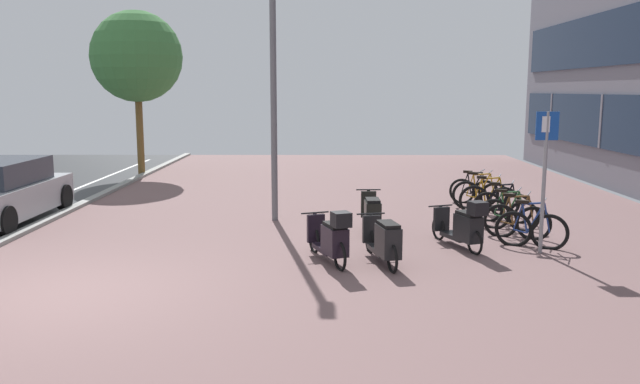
{
  "coord_description": "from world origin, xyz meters",
  "views": [
    {
      "loc": [
        3.79,
        -8.75,
        2.91
      ],
      "look_at": [
        3.73,
        1.43,
        1.28
      ],
      "focal_mm": 35.75,
      "sensor_mm": 36.0,
      "label": 1
    }
  ],
  "objects_px": {
    "bicycle_rack_02": "(509,214)",
    "lamp_post": "(273,66)",
    "scooter_extra": "(331,238)",
    "parked_car_near": "(0,192)",
    "bicycle_rack_04": "(489,201)",
    "street_tree": "(137,57)",
    "bicycle_rack_05": "(480,195)",
    "bicycle_rack_01": "(517,221)",
    "bicycle_rack_06": "(474,191)",
    "parking_sign": "(545,167)",
    "bicycle_rack_00": "(531,230)",
    "scooter_near": "(464,226)",
    "scooter_far": "(384,241)",
    "scooter_mid": "(371,214)",
    "bicycle_rack_03": "(502,207)"
  },
  "relations": [
    {
      "from": "scooter_near",
      "to": "bicycle_rack_06",
      "type": "bearing_deg",
      "value": 74.79
    },
    {
      "from": "bicycle_rack_06",
      "to": "parking_sign",
      "type": "distance_m",
      "value": 5.17
    },
    {
      "from": "parked_car_near",
      "to": "lamp_post",
      "type": "relative_size",
      "value": 0.63
    },
    {
      "from": "bicycle_rack_06",
      "to": "parking_sign",
      "type": "bearing_deg",
      "value": -89.48
    },
    {
      "from": "bicycle_rack_02",
      "to": "street_tree",
      "type": "height_order",
      "value": "street_tree"
    },
    {
      "from": "bicycle_rack_00",
      "to": "parking_sign",
      "type": "bearing_deg",
      "value": -83.21
    },
    {
      "from": "bicycle_rack_00",
      "to": "bicycle_rack_02",
      "type": "relative_size",
      "value": 1.06
    },
    {
      "from": "scooter_extra",
      "to": "parked_car_near",
      "type": "bearing_deg",
      "value": 154.79
    },
    {
      "from": "bicycle_rack_01",
      "to": "bicycle_rack_04",
      "type": "height_order",
      "value": "bicycle_rack_04"
    },
    {
      "from": "scooter_near",
      "to": "scooter_extra",
      "type": "bearing_deg",
      "value": -157.41
    },
    {
      "from": "bicycle_rack_04",
      "to": "street_tree",
      "type": "height_order",
      "value": "street_tree"
    },
    {
      "from": "bicycle_rack_04",
      "to": "parked_car_near",
      "type": "bearing_deg",
      "value": -175.9
    },
    {
      "from": "bicycle_rack_04",
      "to": "bicycle_rack_05",
      "type": "bearing_deg",
      "value": 91.24
    },
    {
      "from": "bicycle_rack_03",
      "to": "parking_sign",
      "type": "distance_m",
      "value": 2.98
    },
    {
      "from": "bicycle_rack_06",
      "to": "scooter_extra",
      "type": "xyz_separation_m",
      "value": [
        -3.75,
        -5.79,
        0.12
      ]
    },
    {
      "from": "scooter_near",
      "to": "scooter_extra",
      "type": "distance_m",
      "value": 2.65
    },
    {
      "from": "scooter_far",
      "to": "bicycle_rack_05",
      "type": "bearing_deg",
      "value": 60.69
    },
    {
      "from": "lamp_post",
      "to": "bicycle_rack_00",
      "type": "bearing_deg",
      "value": -26.63
    },
    {
      "from": "bicycle_rack_06",
      "to": "bicycle_rack_05",
      "type": "bearing_deg",
      "value": -91.25
    },
    {
      "from": "scooter_near",
      "to": "scooter_mid",
      "type": "relative_size",
      "value": 0.94
    },
    {
      "from": "scooter_extra",
      "to": "parked_car_near",
      "type": "distance_m",
      "value": 8.11
    },
    {
      "from": "bicycle_rack_01",
      "to": "bicycle_rack_05",
      "type": "distance_m",
      "value": 3.08
    },
    {
      "from": "parking_sign",
      "to": "lamp_post",
      "type": "relative_size",
      "value": 0.41
    },
    {
      "from": "bicycle_rack_05",
      "to": "scooter_near",
      "type": "xyz_separation_m",
      "value": [
        -1.28,
        -4.0,
        0.09
      ]
    },
    {
      "from": "scooter_mid",
      "to": "street_tree",
      "type": "height_order",
      "value": "street_tree"
    },
    {
      "from": "scooter_extra",
      "to": "street_tree",
      "type": "bearing_deg",
      "value": 119.39
    },
    {
      "from": "bicycle_rack_06",
      "to": "parking_sign",
      "type": "height_order",
      "value": "parking_sign"
    },
    {
      "from": "scooter_mid",
      "to": "parking_sign",
      "type": "xyz_separation_m",
      "value": [
        2.95,
        -1.44,
        1.15
      ]
    },
    {
      "from": "bicycle_rack_00",
      "to": "lamp_post",
      "type": "bearing_deg",
      "value": 153.37
    },
    {
      "from": "bicycle_rack_05",
      "to": "scooter_far",
      "type": "xyz_separation_m",
      "value": [
        -2.84,
        -5.06,
        0.06
      ]
    },
    {
      "from": "bicycle_rack_02",
      "to": "parking_sign",
      "type": "xyz_separation_m",
      "value": [
        0.03,
        -1.94,
        1.24
      ]
    },
    {
      "from": "scooter_mid",
      "to": "scooter_far",
      "type": "bearing_deg",
      "value": -88.79
    },
    {
      "from": "bicycle_rack_04",
      "to": "bicycle_rack_05",
      "type": "distance_m",
      "value": 0.77
    },
    {
      "from": "scooter_far",
      "to": "scooter_mid",
      "type": "bearing_deg",
      "value": 91.21
    },
    {
      "from": "scooter_near",
      "to": "lamp_post",
      "type": "distance_m",
      "value": 5.43
    },
    {
      "from": "bicycle_rack_01",
      "to": "lamp_post",
      "type": "xyz_separation_m",
      "value": [
        -4.94,
        1.73,
        3.09
      ]
    },
    {
      "from": "bicycle_rack_02",
      "to": "lamp_post",
      "type": "distance_m",
      "value": 5.96
    },
    {
      "from": "scooter_near",
      "to": "scooter_mid",
      "type": "distance_m",
      "value": 2.0
    },
    {
      "from": "bicycle_rack_03",
      "to": "scooter_extra",
      "type": "height_order",
      "value": "scooter_extra"
    },
    {
      "from": "bicycle_rack_01",
      "to": "scooter_near",
      "type": "bearing_deg",
      "value": -143.85
    },
    {
      "from": "bicycle_rack_06",
      "to": "scooter_mid",
      "type": "xyz_separation_m",
      "value": [
        -2.91,
        -3.58,
        0.09
      ]
    },
    {
      "from": "bicycle_rack_02",
      "to": "bicycle_rack_04",
      "type": "distance_m",
      "value": 1.54
    },
    {
      "from": "scooter_far",
      "to": "parked_car_near",
      "type": "bearing_deg",
      "value": 156.97
    },
    {
      "from": "bicycle_rack_06",
      "to": "bicycle_rack_03",
      "type": "bearing_deg",
      "value": -87.6
    },
    {
      "from": "bicycle_rack_01",
      "to": "bicycle_rack_00",
      "type": "bearing_deg",
      "value": -87.25
    },
    {
      "from": "bicycle_rack_06",
      "to": "street_tree",
      "type": "distance_m",
      "value": 12.3
    },
    {
      "from": "bicycle_rack_01",
      "to": "scooter_far",
      "type": "relative_size",
      "value": 0.69
    },
    {
      "from": "scooter_far",
      "to": "bicycle_rack_04",
      "type": "bearing_deg",
      "value": 56.33
    },
    {
      "from": "bicycle_rack_05",
      "to": "bicycle_rack_04",
      "type": "bearing_deg",
      "value": -88.76
    },
    {
      "from": "bicycle_rack_05",
      "to": "street_tree",
      "type": "bearing_deg",
      "value": 147.52
    }
  ]
}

